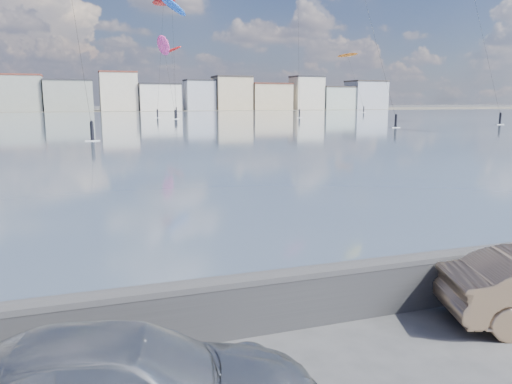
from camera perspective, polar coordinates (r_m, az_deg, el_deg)
bay_water at (r=96.48m, az=-17.99°, el=7.64°), size 500.00×177.00×0.00m
far_shore_strip at (r=204.92m, az=-18.72°, el=8.83°), size 500.00×60.00×0.00m
seawall at (r=8.54m, az=-3.58°, el=-12.68°), size 400.00×0.36×1.08m
far_buildings at (r=190.92m, az=-18.38°, el=10.58°), size 240.79×13.26×14.60m
kitesurfer_1 at (r=113.14m, az=-10.51°, el=16.02°), size 4.96×12.15×17.83m
kitesurfer_3 at (r=117.46m, az=-9.57°, el=20.19°), size 8.62×11.95×26.54m
kitesurfer_4 at (r=173.76m, az=10.46°, el=15.02°), size 5.77×15.92×19.46m
kitesurfer_7 at (r=163.95m, az=-9.61°, el=15.55°), size 6.65×17.26×21.00m
kitesurfer_8 at (r=125.58m, az=-10.53°, el=20.44°), size 7.41×14.38×27.53m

